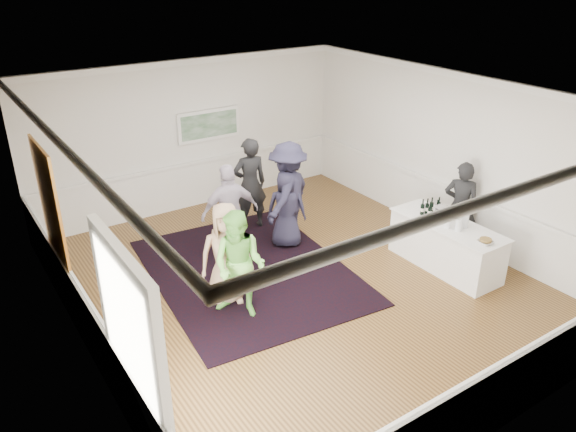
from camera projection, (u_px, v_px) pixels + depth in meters
floor at (298, 283)px, 9.57m from camera, size 8.00×8.00×0.00m
ceiling at (300, 96)px, 8.22m from camera, size 7.00×8.00×0.02m
wall_left at (73, 256)px, 7.13m from camera, size 0.02×8.00×3.20m
wall_right at (450, 156)px, 10.66m from camera, size 0.02×8.00×3.20m
wall_back at (191, 135)px, 11.91m from camera, size 7.00×0.02×3.20m
wall_front at (517, 320)px, 5.89m from camera, size 7.00×0.02×3.20m
wainscoting at (298, 257)px, 9.36m from camera, size 7.00×8.00×1.00m
mirror at (50, 206)px, 8.05m from camera, size 0.05×1.25×1.85m
doorway at (131, 344)px, 5.80m from camera, size 0.10×1.78×2.56m
landscape_painting at (209, 125)px, 11.99m from camera, size 1.44×0.06×0.66m
area_rug at (249, 271)px, 9.90m from camera, size 3.55×4.44×0.02m
serving_table at (446, 245)px, 9.89m from camera, size 0.80×2.11×0.85m
bartender at (460, 206)px, 10.34m from camera, size 0.69×0.76×1.73m
guest_tan at (226, 254)px, 8.75m from camera, size 0.95×0.77×1.69m
guest_green at (239, 265)px, 8.40m from camera, size 1.03×1.06×1.72m
guest_lilac at (230, 213)px, 9.99m from camera, size 1.12×0.61×1.81m
guest_dark_a at (288, 194)px, 10.52m from camera, size 1.50×1.30×2.01m
guest_dark_b at (250, 184)px, 11.14m from camera, size 0.76×0.56×1.89m
guest_navy at (287, 209)px, 10.52m from camera, size 0.88×0.82×1.52m
wine_bottles at (431, 206)px, 10.00m from camera, size 0.38×0.24×0.31m
juice_pitchers at (457, 222)px, 9.49m from camera, size 0.37×0.30×0.24m
ice_bucket at (441, 214)px, 9.80m from camera, size 0.26×0.26×0.25m
nut_bowl at (485, 241)px, 9.04m from camera, size 0.25×0.25×0.08m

